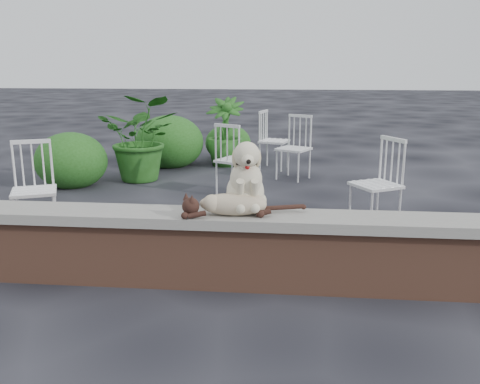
# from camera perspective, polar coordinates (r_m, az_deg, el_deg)

# --- Properties ---
(ground) EXTENTS (60.00, 60.00, 0.00)m
(ground) POSITION_cam_1_polar(r_m,az_deg,el_deg) (4.17, 1.42, -10.09)
(ground) COLOR black
(ground) RESTS_ON ground
(brick_wall) EXTENTS (6.00, 0.30, 0.50)m
(brick_wall) POSITION_cam_1_polar(r_m,az_deg,el_deg) (4.07, 1.44, -6.88)
(brick_wall) COLOR brown
(brick_wall) RESTS_ON ground
(capstone) EXTENTS (6.20, 0.40, 0.08)m
(capstone) POSITION_cam_1_polar(r_m,az_deg,el_deg) (3.98, 1.46, -2.97)
(capstone) COLOR slate
(capstone) RESTS_ON brick_wall
(dog) EXTENTS (0.45, 0.54, 0.56)m
(dog) POSITION_cam_1_polar(r_m,az_deg,el_deg) (4.01, 0.58, 1.90)
(dog) COLOR beige
(dog) RESTS_ON capstone
(cat) EXTENTS (1.15, 0.46, 0.19)m
(cat) POSITION_cam_1_polar(r_m,az_deg,el_deg) (3.91, -0.79, -1.20)
(cat) COLOR tan
(cat) RESTS_ON capstone
(chair_a) EXTENTS (0.74, 0.74, 0.94)m
(chair_a) POSITION_cam_1_polar(r_m,az_deg,el_deg) (5.58, -21.48, 0.26)
(chair_a) COLOR white
(chair_a) RESTS_ON ground
(chair_d) EXTENTS (0.76, 0.76, 0.94)m
(chair_d) POSITION_cam_1_polar(r_m,az_deg,el_deg) (5.64, 14.55, 0.92)
(chair_d) COLOR white
(chair_d) RESTS_ON ground
(chair_e) EXTENTS (0.69, 0.69, 0.94)m
(chair_e) POSITION_cam_1_polar(r_m,az_deg,el_deg) (8.53, 3.74, 5.65)
(chair_e) COLOR white
(chair_e) RESTS_ON ground
(chair_c) EXTENTS (0.76, 0.76, 0.94)m
(chair_c) POSITION_cam_1_polar(r_m,az_deg,el_deg) (6.84, -0.48, 3.61)
(chair_c) COLOR white
(chair_c) RESTS_ON ground
(chair_b) EXTENTS (0.76, 0.76, 0.94)m
(chair_b) POSITION_cam_1_polar(r_m,az_deg,el_deg) (7.79, 5.84, 4.81)
(chair_b) COLOR white
(chair_b) RESTS_ON ground
(potted_plant_a) EXTENTS (1.18, 1.03, 1.26)m
(potted_plant_a) POSITION_cam_1_polar(r_m,az_deg,el_deg) (7.78, -10.59, 5.83)
(potted_plant_a) COLOR #1F4C15
(potted_plant_a) RESTS_ON ground
(potted_plant_b) EXTENTS (0.71, 0.71, 1.13)m
(potted_plant_b) POSITION_cam_1_polar(r_m,az_deg,el_deg) (8.79, -1.64, 6.56)
(potted_plant_b) COLOR #1F4C15
(potted_plant_b) RESTS_ON ground
(shrubbery) EXTENTS (2.83, 3.16, 0.89)m
(shrubbery) POSITION_cam_1_polar(r_m,az_deg,el_deg) (8.49, -9.51, 4.74)
(shrubbery) COLOR #1F4C15
(shrubbery) RESTS_ON ground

